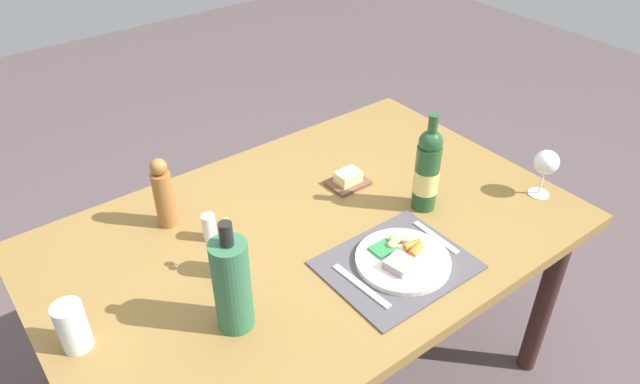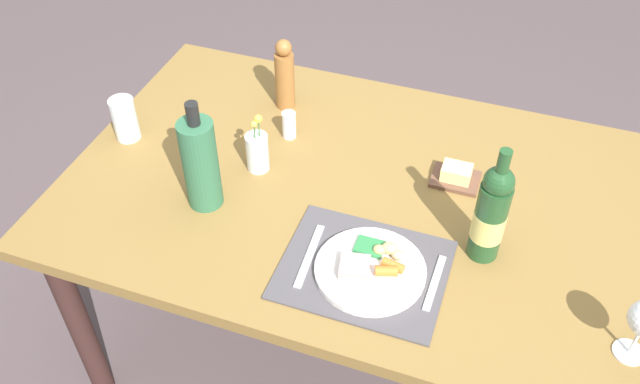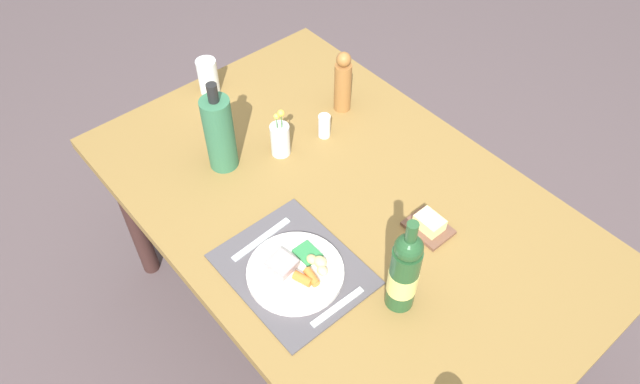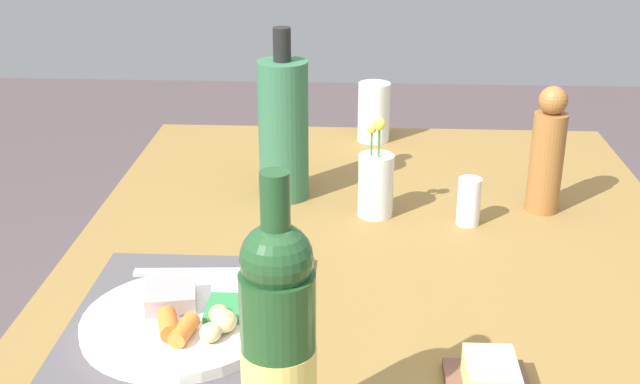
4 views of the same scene
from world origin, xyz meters
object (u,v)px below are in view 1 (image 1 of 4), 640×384
Objects in this scene: dining_table at (311,251)px; flower_vase at (228,256)px; fork at (361,286)px; cooler_bottle at (232,284)px; knife at (436,237)px; pepper_mill at (164,194)px; butter_dish at (348,180)px; wine_bottle at (427,171)px; dinner_plate at (402,259)px; salt_shaker at (209,227)px; water_tumbler at (73,329)px; wine_glass at (546,164)px.

dining_table is 8.66× the size of flower_vase.
flower_vase is at bearing 129.53° from fork.
fork is 0.65× the size of cooler_bottle.
knife is 0.75× the size of pepper_mill.
wine_bottle is at bearing -64.51° from butter_dish.
dining_table is 0.48m from pepper_mill.
dinner_plate is at bearing -51.92° from pepper_mill.
knife is 2.05× the size of salt_shaker.
salt_shaker is 0.68m from wine_bottle.
fork is 0.48m from salt_shaker.
water_tumbler is 0.72× the size of flower_vase.
pepper_mill reaches higher than water_tumbler.
wine_bottle reaches higher than fork.
knife is 0.21m from wine_bottle.
salt_shaker is (-0.96, 0.45, -0.08)m from wine_glass.
dining_table is 0.72m from water_tumbler.
butter_dish is at bearing 94.86° from knife.
pepper_mill is at bearing 150.14° from wine_glass.
knife is 1.33× the size of butter_dish.
pepper_mill is 0.60m from butter_dish.
salt_shaker is at bearing 154.92° from wine_glass.
wine_glass reaches higher than butter_dish.
dinner_plate is (0.12, -0.27, 0.10)m from dining_table.
wine_glass is 1.08m from cooler_bottle.
salt_shaker reaches higher than fork.
knife is at bearing -42.70° from pepper_mill.
wine_glass is at bearing -27.71° from wine_bottle.
fork is at bearing -63.16° from pepper_mill.
fork and knife have the same top height.
pepper_mill is (-0.07, 0.14, 0.07)m from salt_shaker.
pepper_mill reaches higher than fork.
cooler_bottle is at bearing 160.02° from fork.
butter_dish is at bearing -3.51° from salt_shaker.
knife is 0.53× the size of wine_bottle.
pepper_mill is at bearing 138.08° from dining_table.
fork is at bearing -62.74° from salt_shaker.
salt_shaker is 0.16m from flower_vase.
butter_dish is at bearing -16.78° from pepper_mill.
cooler_bottle is 1.74× the size of flower_vase.
water_tumbler is at bearing 166.82° from knife.
wine_glass is 1.25× the size of butter_dish.
flower_vase is at bearing -100.42° from salt_shaker.
dinner_plate is 2.02× the size of water_tumbler.
butter_dish is at bearing 137.69° from wine_glass.
dinner_plate is 0.84× the size of cooler_bottle.
butter_dish reaches higher than dinner_plate.
knife is 0.45m from wine_glass.
dining_table is 6.88× the size of pepper_mill.
pepper_mill is (-0.04, 0.30, 0.05)m from flower_vase.
wine_bottle is 1.41× the size of pepper_mill.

